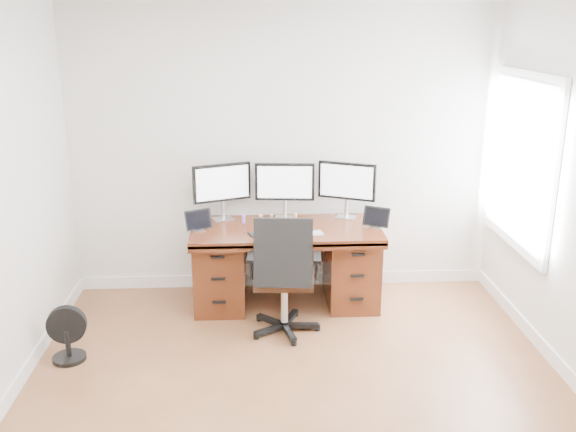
{
  "coord_description": "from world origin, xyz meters",
  "views": [
    {
      "loc": [
        -0.28,
        -3.68,
        2.56
      ],
      "look_at": [
        0.0,
        1.5,
        0.95
      ],
      "focal_mm": 40.0,
      "sensor_mm": 36.0,
      "label": 1
    }
  ],
  "objects_px": {
    "monitor_center": "(285,184)",
    "keyboard": "(285,233)",
    "floor_fan": "(67,335)",
    "desk": "(286,262)",
    "office_chair": "(284,295)"
  },
  "relations": [
    {
      "from": "desk",
      "to": "office_chair",
      "type": "xyz_separation_m",
      "value": [
        -0.05,
        -0.62,
        -0.05
      ]
    },
    {
      "from": "keyboard",
      "to": "floor_fan",
      "type": "bearing_deg",
      "value": -157.3
    },
    {
      "from": "office_chair",
      "to": "floor_fan",
      "type": "distance_m",
      "value": 1.74
    },
    {
      "from": "desk",
      "to": "floor_fan",
      "type": "bearing_deg",
      "value": -150.91
    },
    {
      "from": "office_chair",
      "to": "monitor_center",
      "type": "relative_size",
      "value": 1.93
    },
    {
      "from": "office_chair",
      "to": "keyboard",
      "type": "height_order",
      "value": "office_chair"
    },
    {
      "from": "monitor_center",
      "to": "keyboard",
      "type": "relative_size",
      "value": 1.8
    },
    {
      "from": "office_chair",
      "to": "monitor_center",
      "type": "distance_m",
      "value": 1.13
    },
    {
      "from": "desk",
      "to": "keyboard",
      "type": "height_order",
      "value": "keyboard"
    },
    {
      "from": "desk",
      "to": "monitor_center",
      "type": "height_order",
      "value": "monitor_center"
    },
    {
      "from": "floor_fan",
      "to": "keyboard",
      "type": "distance_m",
      "value": 1.96
    },
    {
      "from": "monitor_center",
      "to": "keyboard",
      "type": "xyz_separation_m",
      "value": [
        -0.02,
        -0.46,
        -0.33
      ]
    },
    {
      "from": "office_chair",
      "to": "floor_fan",
      "type": "relative_size",
      "value": 2.4
    },
    {
      "from": "monitor_center",
      "to": "desk",
      "type": "bearing_deg",
      "value": -84.93
    },
    {
      "from": "office_chair",
      "to": "floor_fan",
      "type": "xyz_separation_m",
      "value": [
        -1.7,
        -0.36,
        -0.14
      ]
    }
  ]
}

